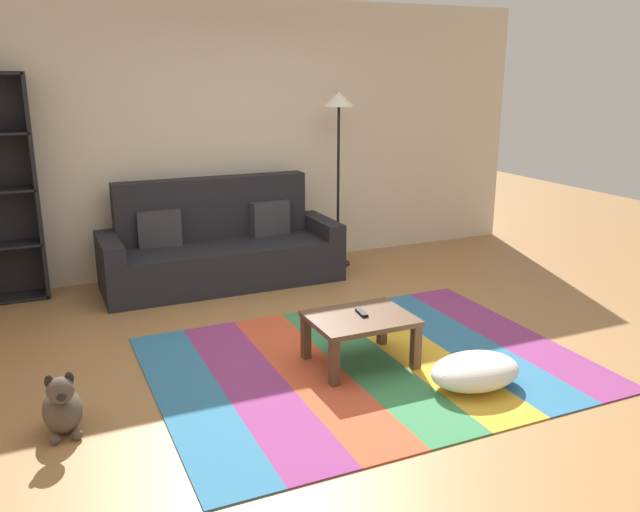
{
  "coord_description": "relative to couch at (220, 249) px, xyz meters",
  "views": [
    {
      "loc": [
        -1.93,
        -3.99,
        2.0
      ],
      "look_at": [
        0.04,
        0.38,
        0.65
      ],
      "focal_mm": 36.93,
      "sensor_mm": 36.0,
      "label": 1
    }
  ],
  "objects": [
    {
      "name": "couch",
      "position": [
        0.0,
        0.0,
        0.0
      ],
      "size": [
        2.26,
        0.8,
        1.0
      ],
      "color": "black",
      "rests_on": "ground_plane"
    },
    {
      "name": "coffee_table",
      "position": [
        0.36,
        -2.23,
        -0.04
      ],
      "size": [
        0.7,
        0.55,
        0.35
      ],
      "color": "#513826",
      "rests_on": "rug"
    },
    {
      "name": "back_wall",
      "position": [
        0.28,
        0.53,
        1.01
      ],
      "size": [
        6.8,
        0.1,
        2.7
      ],
      "primitive_type": "cube",
      "color": "beige",
      "rests_on": "ground_plane"
    },
    {
      "name": "standing_lamp",
      "position": [
        1.3,
        0.08,
        1.16
      ],
      "size": [
        0.32,
        0.32,
        1.8
      ],
      "color": "black",
      "rests_on": "ground_plane"
    },
    {
      "name": "pouf",
      "position": [
        0.88,
        -2.86,
        -0.22
      ],
      "size": [
        0.62,
        0.43,
        0.22
      ],
      "primitive_type": "ellipsoid",
      "color": "white",
      "rests_on": "rug"
    },
    {
      "name": "ground_plane",
      "position": [
        0.28,
        -2.02,
        -0.34
      ],
      "size": [
        14.0,
        14.0,
        0.0
      ],
      "primitive_type": "plane",
      "color": "#9E7042"
    },
    {
      "name": "tv_remote",
      "position": [
        0.39,
        -2.2,
        0.04
      ],
      "size": [
        0.06,
        0.15,
        0.02
      ],
      "primitive_type": "cube",
      "rotation": [
        0.0,
        0.0,
        -0.11
      ],
      "color": "black",
      "rests_on": "coffee_table"
    },
    {
      "name": "rug",
      "position": [
        0.41,
        -2.25,
        -0.33
      ],
      "size": [
        2.95,
        2.27,
        0.01
      ],
      "color": "teal",
      "rests_on": "ground_plane"
    },
    {
      "name": "dog",
      "position": [
        -1.61,
        -2.35,
        -0.18
      ],
      "size": [
        0.22,
        0.35,
        0.4
      ],
      "color": "#473D33",
      "rests_on": "ground_plane"
    }
  ]
}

